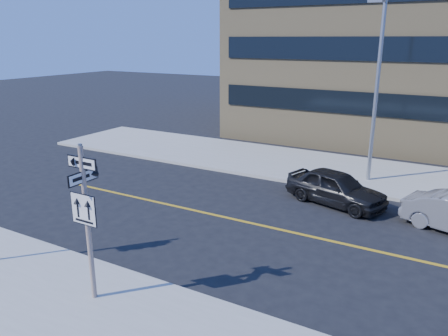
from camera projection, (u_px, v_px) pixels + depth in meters
The scene contains 5 objects.
ground at pixel (155, 261), 13.39m from camera, with size 120.00×120.00×0.00m, color black.
sign_pole at pixel (86, 215), 10.60m from camera, with size 0.92×0.92×4.06m.
parked_car_a at pixel (336, 188), 17.78m from camera, with size 4.17×1.68×1.42m, color black.
streetlight_a at pixel (376, 81), 19.10m from camera, with size 0.55×2.25×8.00m.
building_brick at pixel (394, 2), 30.70m from camera, with size 18.00×18.00×18.00m, color tan.
Camera 1 is at (7.77, -9.41, 6.56)m, focal length 35.00 mm.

